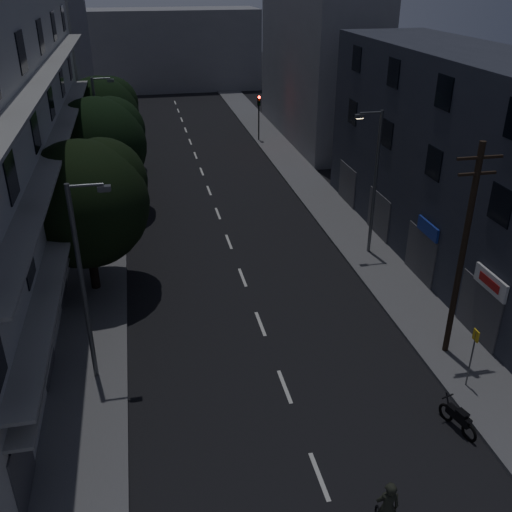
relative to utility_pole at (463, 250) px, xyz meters
name	(u,v)px	position (x,y,z in m)	size (l,w,h in m)	color
ground	(217,211)	(-7.20, 17.74, -4.87)	(160.00, 160.00, 0.00)	black
sidewalk_left	(102,219)	(-14.70, 17.74, -4.79)	(3.00, 90.00, 0.15)	#565659
sidewalk_right	(323,201)	(0.30, 17.74, -4.79)	(3.00, 90.00, 0.15)	#565659
lane_markings	(205,181)	(-7.20, 23.99, -4.86)	(0.15, 60.50, 0.01)	beige
building_right	(482,172)	(4.79, 6.74, 0.63)	(6.19, 28.00, 11.00)	#282B36
building_far_left	(50,48)	(-19.20, 40.74, 3.13)	(6.00, 20.00, 16.00)	slate
building_far_right	(317,67)	(4.80, 34.74, 1.63)	(6.00, 20.00, 13.00)	slate
building_far_end	(167,50)	(-7.20, 62.74, 0.13)	(24.00, 8.00, 10.00)	slate
tree_near	(85,199)	(-14.65, 8.59, 0.01)	(6.12, 6.12, 7.55)	black
tree_mid	(99,142)	(-14.42, 18.78, -0.03)	(6.09, 6.09, 7.49)	black
tree_far	(101,112)	(-14.57, 27.87, -0.16)	(5.88, 5.88, 7.28)	black
traffic_signal_far_right	(259,108)	(-0.84, 34.03, -1.77)	(0.28, 0.37, 4.10)	black
traffic_signal_far_left	(113,120)	(-13.94, 32.25, -1.77)	(0.28, 0.37, 4.10)	black
street_lamp_left_near	(84,276)	(-14.29, 1.31, -0.27)	(1.51, 0.25, 8.00)	#53575A
street_lamp_right	(374,177)	(0.27, 9.61, -0.27)	(1.51, 0.25, 8.00)	#55595C
street_lamp_left_far	(100,130)	(-14.49, 22.78, -0.27)	(1.51, 0.25, 8.00)	slate
utility_pole	(463,250)	(0.00, 0.00, 0.00)	(1.80, 0.24, 9.00)	black
bus_stop_sign	(473,348)	(-0.33, -2.25, -2.98)	(0.06, 0.35, 2.52)	#595B60
motorcycle	(458,419)	(-1.81, -4.19, -4.41)	(0.69, 1.77, 1.16)	black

